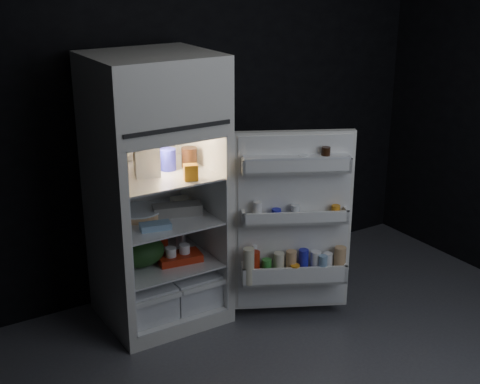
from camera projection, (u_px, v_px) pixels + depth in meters
wall_back at (184, 103)px, 4.67m from camera, size 4.00×0.00×2.70m
refrigerator at (154, 182)px, 4.29m from camera, size 0.76×0.71×1.78m
fridge_door at (293, 227)px, 4.30m from camera, size 0.73×0.50×1.22m
milk_jug at (147, 157)px, 4.16m from camera, size 0.19×0.19×0.24m
mayo_jar at (168, 159)px, 4.28m from camera, size 0.12×0.12×0.14m
jam_jar at (189, 157)px, 4.34m from camera, size 0.11×0.11×0.13m
amber_bottle at (107, 158)px, 4.17m from camera, size 0.11×0.11×0.22m
small_carton at (191, 172)px, 4.10m from camera, size 0.10×0.09×0.10m
egg_carton at (177, 210)px, 4.37m from camera, size 0.34×0.21×0.07m
pie at (138, 213)px, 4.34m from camera, size 0.32×0.32×0.04m
flat_package at (155, 226)px, 4.14m from camera, size 0.21×0.13×0.04m
wrapped_pkg at (180, 201)px, 4.54m from camera, size 0.13×0.11×0.05m
produce_bag at (141, 251)px, 4.32m from camera, size 0.35×0.31×0.20m
yogurt_tray at (179, 258)px, 4.40m from camera, size 0.31×0.19×0.05m
small_can_red at (163, 239)px, 4.64m from camera, size 0.10×0.10×0.09m
small_can_silver at (181, 239)px, 4.63m from camera, size 0.09×0.09×0.09m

